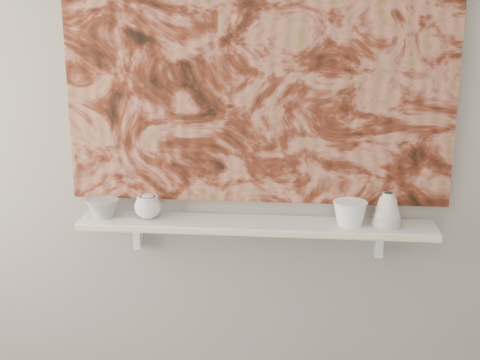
# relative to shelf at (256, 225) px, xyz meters

# --- Properties ---
(wall_back) EXTENTS (3.60, 0.00, 3.60)m
(wall_back) POSITION_rel_shelf_xyz_m (0.00, 0.09, 0.44)
(wall_back) COLOR gray
(wall_back) RESTS_ON floor
(shelf) EXTENTS (1.40, 0.18, 0.03)m
(shelf) POSITION_rel_shelf_xyz_m (0.00, 0.00, 0.00)
(shelf) COLOR silver
(shelf) RESTS_ON wall_back
(shelf_stripe) EXTENTS (1.40, 0.01, 0.02)m
(shelf_stripe) POSITION_rel_shelf_xyz_m (0.00, -0.09, 0.00)
(shelf_stripe) COLOR beige
(shelf_stripe) RESTS_ON shelf
(bracket_left) EXTENTS (0.03, 0.06, 0.12)m
(bracket_left) POSITION_rel_shelf_xyz_m (-0.49, 0.06, -0.07)
(bracket_left) COLOR silver
(bracket_left) RESTS_ON wall_back
(bracket_right) EXTENTS (0.03, 0.06, 0.12)m
(bracket_right) POSITION_rel_shelf_xyz_m (0.49, 0.06, -0.07)
(bracket_right) COLOR silver
(bracket_right) RESTS_ON wall_back
(painting) EXTENTS (1.50, 0.02, 1.10)m
(painting) POSITION_rel_shelf_xyz_m (0.00, 0.08, 0.62)
(painting) COLOR #612616
(painting) RESTS_ON wall_back
(house_motif) EXTENTS (0.09, 0.00, 0.08)m
(house_motif) POSITION_rel_shelf_xyz_m (0.45, 0.07, 0.32)
(house_motif) COLOR black
(house_motif) RESTS_ON painting
(bowl_grey) EXTENTS (0.17, 0.17, 0.08)m
(bowl_grey) POSITION_rel_shelf_xyz_m (-0.61, 0.00, 0.05)
(bowl_grey) COLOR gray
(bowl_grey) RESTS_ON shelf
(cup_cream) EXTENTS (0.14, 0.14, 0.10)m
(cup_cream) POSITION_rel_shelf_xyz_m (-0.43, 0.00, 0.06)
(cup_cream) COLOR silver
(cup_cream) RESTS_ON shelf
(bell_vessel) EXTENTS (0.13, 0.13, 0.13)m
(bell_vessel) POSITION_rel_shelf_xyz_m (0.51, 0.00, 0.08)
(bell_vessel) COLOR beige
(bell_vessel) RESTS_ON shelf
(bowl_white) EXTENTS (0.16, 0.16, 0.10)m
(bowl_white) POSITION_rel_shelf_xyz_m (0.37, 0.00, 0.06)
(bowl_white) COLOR white
(bowl_white) RESTS_ON shelf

